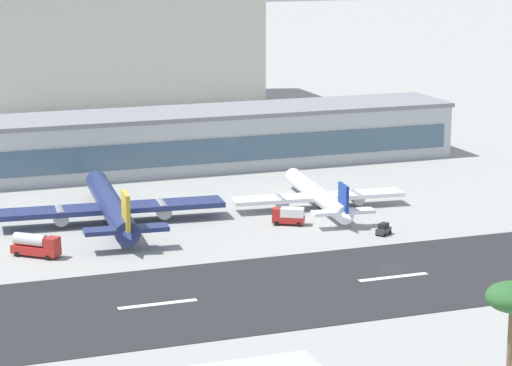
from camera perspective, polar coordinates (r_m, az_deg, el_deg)
name	(u,v)px	position (r m, az deg, el deg)	size (l,w,h in m)	color
ground_plane	(391,269)	(179.86, 7.09, -4.48)	(1400.00, 1400.00, 0.00)	#9E9E99
runway_strip	(403,276)	(176.27, 7.71, -4.85)	(800.00, 34.22, 0.08)	#262628
runway_centreline_dash_3	(158,304)	(162.38, -5.16, -6.32)	(12.00, 1.20, 0.01)	white
runway_centreline_dash_4	(393,277)	(175.48, 7.20, -4.90)	(12.00, 1.20, 0.01)	white
terminal_building	(162,141)	(253.70, -4.92, 2.21)	(141.93, 20.73, 13.40)	#B7BABC
distant_hotel_block	(99,31)	(353.55, -8.19, 7.90)	(98.38, 39.91, 47.42)	beige
airliner_gold_tail_gate_0	(112,208)	(206.35, -7.54, -1.29)	(43.31, 49.56, 10.35)	navy
airliner_navy_tail_gate_1	(320,196)	(216.63, 3.35, -0.70)	(35.23, 39.90, 8.34)	white
service_baggage_tug_0	(384,229)	(199.54, 6.69, -2.42)	(3.53, 3.19, 2.20)	#2D3338
service_box_truck_1	(288,216)	(204.97, 1.71, -1.71)	(6.41, 5.01, 3.25)	#B2231E
service_fuel_truck_2	(36,245)	(188.38, -11.44, -3.20)	(8.19, 7.44, 3.95)	#B2231E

